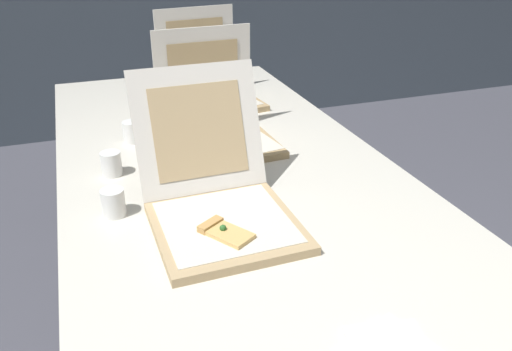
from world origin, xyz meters
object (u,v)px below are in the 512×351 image
pizza_box_back (209,90)px  cup_white_near_center (113,203)px  pizza_box_middle (218,128)px  table (231,184)px  pizza_box_front (220,204)px  cup_white_mid (111,164)px  cup_white_far (132,132)px

pizza_box_back → cup_white_near_center: 0.91m
pizza_box_middle → cup_white_near_center: pizza_box_middle is taller
table → pizza_box_front: bearing=-112.2°
cup_white_near_center → cup_white_mid: bearing=85.8°
table → pizza_box_back: bearing=80.6°
pizza_box_front → cup_white_far: size_ratio=6.53×
pizza_box_back → cup_white_near_center: (-0.46, -0.79, -0.02)m
table → cup_white_far: bearing=127.1°
cup_white_near_center → pizza_box_middle: bearing=44.4°
pizza_box_front → cup_white_near_center: pizza_box_front is taller
pizza_box_back → cup_white_far: bearing=-145.3°
pizza_box_back → cup_white_near_center: bearing=-127.5°
cup_white_mid → cup_white_far: (0.09, 0.23, 0.00)m
pizza_box_middle → pizza_box_back: 0.43m
cup_white_mid → pizza_box_middle: bearing=19.8°
pizza_box_front → cup_white_far: bearing=102.2°
pizza_box_front → pizza_box_back: 0.93m
pizza_box_front → cup_white_mid: (-0.23, 0.36, -0.01)m
pizza_box_middle → cup_white_near_center: size_ratio=5.03×
pizza_box_front → pizza_box_middle: 0.50m
pizza_box_middle → cup_white_mid: bearing=-162.9°
pizza_box_middle → cup_white_near_center: bearing=-138.3°
pizza_box_middle → cup_white_mid: (-0.36, -0.13, -0.02)m
pizza_box_front → cup_white_mid: size_ratio=6.53×
table → cup_white_near_center: size_ratio=31.53×
cup_white_mid → cup_white_far: size_ratio=1.00×
pizza_box_front → pizza_box_back: bearing=75.8°
pizza_box_back → cup_white_far: size_ratio=5.38×
pizza_box_back → cup_white_far: (-0.35, -0.32, -0.02)m
pizza_box_front → cup_white_near_center: (-0.24, 0.12, -0.01)m
pizza_box_middle → cup_white_mid: pizza_box_middle is taller
pizza_box_front → pizza_box_middle: bearing=74.0°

